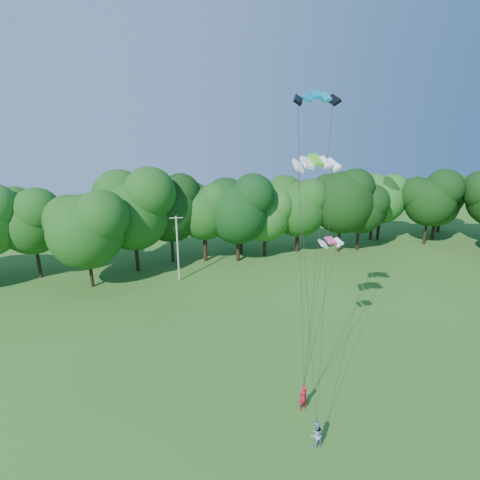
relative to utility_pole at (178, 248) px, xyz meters
name	(u,v)px	position (x,y,z in m)	size (l,w,h in m)	color
utility_pole	(178,248)	(0.00, 0.00, 0.00)	(1.60, 0.36, 8.03)	#B8BAB0
kite_flyer_left	(303,397)	(4.14, -24.08, -3.23)	(0.66, 0.43, 1.81)	#B3172B
kite_flyer_right	(316,434)	(3.46, -27.02, -3.29)	(0.82, 0.64, 1.69)	#8897BD
kite_teal	(316,94)	(5.14, -21.79, 15.66)	(2.78, 1.83, 0.59)	#057CA3
kite_green	(316,160)	(5.62, -21.33, 11.91)	(2.97, 1.50, 0.67)	#51DF21
kite_pink	(330,240)	(7.69, -20.42, 6.21)	(1.71, 0.85, 0.37)	#F44480
tree_back_center	(238,203)	(8.93, 4.31, 3.97)	(8.92, 8.92, 12.97)	black
tree_back_east	(382,194)	(34.07, 6.81, 3.33)	(8.21, 8.21, 11.94)	#382916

